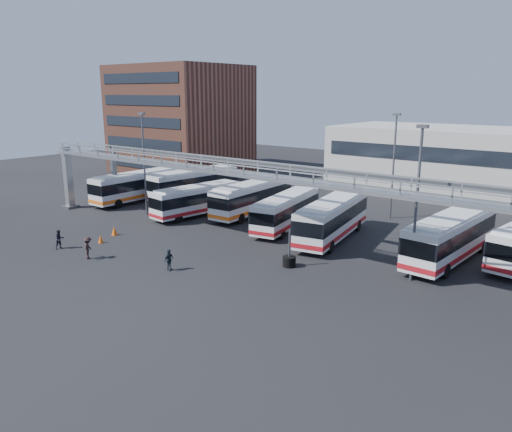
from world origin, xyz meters
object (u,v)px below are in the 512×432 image
Objects in this scene: light_pole_left at (144,159)px; pedestrian_c at (88,248)px; pedestrian_d at (169,260)px; cone_left at (101,239)px; light_pole_mid at (417,196)px; bus_7 at (451,236)px; bus_2 at (198,199)px; bus_1 at (194,183)px; bus_3 at (252,197)px; pedestrian_b at (60,239)px; light_pole_back at (394,161)px; tire_stack at (289,260)px; bus_0 at (136,185)px; bus_5 at (333,218)px; bus_4 at (286,210)px; cone_right at (114,231)px.

light_pole_left is 14.66m from pedestrian_c.
pedestrian_d reaches higher than cone_left.
light_pole_mid is 0.88× the size of bus_7.
bus_1 is at bearing 145.08° from bus_2.
bus_3 reaches higher than pedestrian_b.
tire_stack is (0.12, -17.77, -5.27)m from light_pole_back.
bus_0 is at bearing 130.67° from cone_left.
light_pole_left is 0.92× the size of bus_3.
bus_7 is (24.43, 1.46, 0.22)m from bus_2.
bus_5 is (10.73, -2.61, 0.05)m from bus_3.
bus_3 is 0.96× the size of bus_7.
light_pole_left is 13.09m from pedestrian_b.
bus_5 is 17.13× the size of cone_left.
bus_4 is 14.66m from bus_7.
pedestrian_d is at bearing -5.72° from cone_left.
light_pole_left reaches higher than bus_7.
bus_7 is (30.40, -3.94, 0.01)m from bus_1.
bus_5 reaches higher than pedestrian_d.
light_pole_back is at bearing 55.82° from cone_left.
bus_5 is at bearing -17.08° from bus_3.
bus_0 is at bearing -157.89° from light_pole_back.
bus_7 is at bearing -0.70° from bus_1.
bus_0 is 16.31× the size of cone_left.
bus_0 is 7.10× the size of pedestrian_b.
bus_1 is 7.53× the size of pedestrian_d.
pedestrian_d is 0.57× the size of tire_stack.
bus_7 is 7.50× the size of pedestrian_d.
light_pole_left is 28.02m from light_pole_mid.
pedestrian_b is 0.91× the size of pedestrian_c.
bus_4 is 16.34m from cone_left.
bus_2 is at bearing 0.60° from pedestrian_b.
bus_4 is at bearing -24.01° from bus_3.
pedestrian_c is at bearing -70.94° from bus_2.
pedestrian_d is at bearing -34.59° from light_pole_left.
bus_2 is 14.73m from pedestrian_b.
bus_7 is 27.56m from cone_left.
cone_right is (-10.41, 3.06, -0.38)m from pedestrian_d.
pedestrian_c is at bearing -59.09° from bus_1.
light_pole_mid is at bearing -32.68° from bus_4.
cone_right is at bearing -155.75° from bus_5.
bus_3 reaches higher than cone_right.
light_pole_mid is 0.92× the size of bus_0.
bus_2 is at bearing 85.71° from cone_right.
bus_5 is at bearing 34.40° from cone_right.
light_pole_mid is at bearing -39.84° from bus_5.
light_pole_back reaches higher than tire_stack.
bus_3 is (14.27, 3.19, -0.00)m from bus_0.
pedestrian_c is 6.91m from pedestrian_d.
light_pole_mid reaches higher than bus_0.
bus_3 is (-11.61, -7.33, -3.87)m from light_pole_back.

